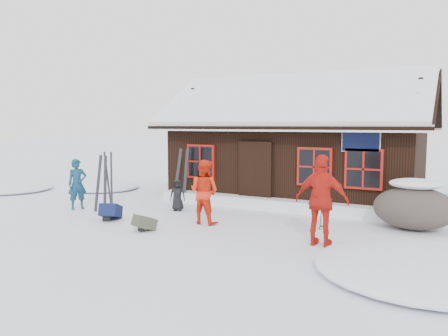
# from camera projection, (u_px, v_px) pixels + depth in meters

# --- Properties ---
(ground) EXTENTS (120.00, 120.00, 0.00)m
(ground) POSITION_uv_depth(u_px,v_px,m) (190.00, 218.00, 12.12)
(ground) COLOR white
(ground) RESTS_ON ground
(mountain_hut) EXTENTS (8.90, 6.09, 4.42)m
(mountain_hut) POSITION_uv_depth(u_px,v_px,m) (300.00, 153.00, 15.63)
(mountain_hut) COLOR black
(mountain_hut) RESTS_ON ground
(snow_drift) EXTENTS (7.60, 0.60, 0.35)m
(snow_drift) POSITION_uv_depth(u_px,v_px,m) (270.00, 204.00, 13.37)
(snow_drift) COLOR white
(snow_drift) RESTS_ON ground
(snow_mounds) EXTENTS (20.60, 13.20, 0.48)m
(snow_mounds) POSITION_uv_depth(u_px,v_px,m) (270.00, 212.00, 12.98)
(snow_mounds) COLOR white
(snow_mounds) RESTS_ON ground
(skier_teal) EXTENTS (0.61, 0.67, 1.54)m
(skier_teal) POSITION_uv_depth(u_px,v_px,m) (77.00, 184.00, 13.33)
(skier_teal) COLOR navy
(skier_teal) RESTS_ON ground
(skier_orange_left) EXTENTS (0.84, 0.66, 1.68)m
(skier_orange_left) POSITION_uv_depth(u_px,v_px,m) (204.00, 192.00, 11.38)
(skier_orange_left) COLOR red
(skier_orange_left) RESTS_ON ground
(skier_orange_right) EXTENTS (1.16, 0.50, 1.96)m
(skier_orange_right) POSITION_uv_depth(u_px,v_px,m) (322.00, 201.00, 9.24)
(skier_orange_right) COLOR red
(skier_orange_right) RESTS_ON ground
(skier_crouched) EXTENTS (0.55, 0.46, 0.96)m
(skier_crouched) POSITION_uv_depth(u_px,v_px,m) (178.00, 195.00, 13.11)
(skier_crouched) COLOR black
(skier_crouched) RESTS_ON ground
(boulder) EXTENTS (1.94, 1.45, 1.14)m
(boulder) POSITION_uv_depth(u_px,v_px,m) (414.00, 207.00, 10.74)
(boulder) COLOR #4F453F
(boulder) RESTS_ON ground
(ski_pair_left) EXTENTS (0.59, 0.14, 1.75)m
(ski_pair_left) POSITION_uv_depth(u_px,v_px,m) (102.00, 184.00, 12.87)
(ski_pair_left) COLOR black
(ski_pair_left) RESTS_ON ground
(ski_pair_mid) EXTENTS (0.55, 0.28, 1.79)m
(ski_pair_mid) POSITION_uv_depth(u_px,v_px,m) (110.00, 180.00, 13.76)
(ski_pair_mid) COLOR black
(ski_pair_mid) RESTS_ON ground
(ski_pair_right) EXTENTS (0.64, 0.19, 1.85)m
(ski_pair_right) POSITION_uv_depth(u_px,v_px,m) (181.00, 176.00, 14.48)
(ski_pair_right) COLOR black
(ski_pair_right) RESTS_ON ground
(ski_poles) EXTENTS (0.21, 0.10, 1.18)m
(ski_poles) POSITION_uv_depth(u_px,v_px,m) (324.00, 208.00, 10.72)
(ski_poles) COLOR black
(ski_poles) RESTS_ON ground
(backpack_blue) EXTENTS (0.67, 0.75, 0.33)m
(backpack_blue) POSITION_uv_depth(u_px,v_px,m) (111.00, 214.00, 11.85)
(backpack_blue) COLOR #0F1742
(backpack_blue) RESTS_ON ground
(backpack_olive) EXTENTS (0.55, 0.62, 0.27)m
(backpack_olive) POSITION_uv_depth(u_px,v_px,m) (144.00, 225.00, 10.66)
(backpack_olive) COLOR #3D412E
(backpack_olive) RESTS_ON ground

